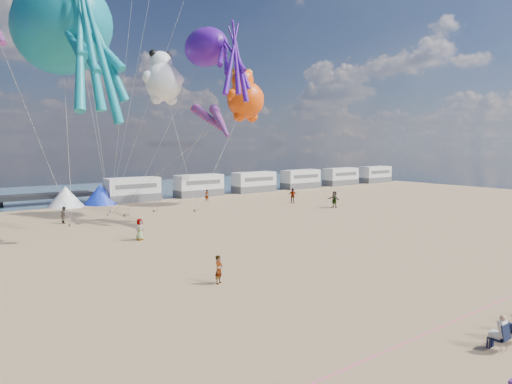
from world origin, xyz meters
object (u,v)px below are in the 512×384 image
object	(u,v)px
beachgoer_5	(207,196)
kite_panda	(163,82)
motorhome_0	(133,190)
standing_person	(219,269)
motorhome_4	(341,177)
sandbag_c	(197,210)
beachgoer_0	(140,229)
kite_teddy_orange	(246,100)
motorhome_5	(375,174)
sandbag_e	(110,214)
sandbag_b	(127,215)
beachgoer_1	(64,215)
motorhome_3	(301,179)
sandbag_a	(72,225)
kite_octopus_teal	(61,27)
tent_white	(66,197)
kite_octopus_purple	(206,47)
windsock_right	(220,122)
sandbag_d	(156,211)
tent_blue	(101,194)
motorhome_2	(254,182)
windsock_mid	(210,119)
beachgoer_3	(293,196)
beachgoer_4	(334,199)
motorhome_1	(199,186)

from	to	relation	value
beachgoer_5	kite_panda	xyz separation A→B (m)	(-8.35, -5.62, 12.63)
motorhome_0	standing_person	xyz separation A→B (m)	(-9.69, -34.95, -0.76)
motorhome_4	sandbag_c	distance (m)	37.84
beachgoer_0	kite_teddy_orange	distance (m)	25.05
motorhome_5	standing_person	bearing A→B (deg)	-148.57
sandbag_e	kite_panda	size ratio (longest dim) A/B	0.08
sandbag_b	kite_panda	xyz separation A→B (m)	(4.10, -0.43, 13.27)
motorhome_4	beachgoer_0	size ratio (longest dim) A/B	4.04
beachgoer_1	sandbag_b	world-z (taller)	beachgoer_1
motorhome_3	sandbag_e	xyz separation A→B (m)	(-34.65, -9.16, -1.39)
standing_person	sandbag_a	xyz separation A→B (m)	(-1.23, 21.86, -0.63)
beachgoer_1	kite_octopus_teal	size ratio (longest dim) A/B	0.11
tent_white	beachgoer_0	bearing A→B (deg)	-91.52
motorhome_3	sandbag_b	size ratio (longest dim) A/B	13.20
kite_octopus_purple	tent_white	bearing A→B (deg)	140.88
windsock_right	kite_octopus_purple	bearing A→B (deg)	87.91
sandbag_a	sandbag_d	distance (m)	10.09
sandbag_a	kite_teddy_orange	size ratio (longest dim) A/B	0.07
tent_blue	sandbag_a	distance (m)	14.84
windsock_right	standing_person	bearing A→B (deg)	-104.53
standing_person	kite_octopus_purple	xyz separation A→B (m)	(11.91, 20.64, 15.98)
standing_person	sandbag_d	bearing A→B (deg)	42.02
standing_person	kite_octopus_purple	size ratio (longest dim) A/B	0.15
motorhome_5	tent_white	distance (m)	55.50
motorhome_2	windsock_mid	distance (m)	27.56
beachgoer_0	sandbag_a	xyz separation A→B (m)	(-2.32, 9.23, -0.71)
sandbag_c	sandbag_d	bearing A→B (deg)	146.13
beachgoer_3	motorhome_5	bearing A→B (deg)	50.24
beachgoer_4	sandbag_b	bearing A→B (deg)	-111.56
motorhome_5	sandbag_e	xyz separation A→B (m)	(-53.65, -9.16, -1.39)
motorhome_3	windsock_right	size ratio (longest dim) A/B	1.20
beachgoer_3	sandbag_a	bearing A→B (deg)	-152.04
tent_white	beachgoer_5	xyz separation A→B (m)	(15.39, -5.54, -0.44)
beachgoer_3	sandbag_b	distance (m)	20.12
standing_person	beachgoer_5	size ratio (longest dim) A/B	0.98
kite_teddy_orange	standing_person	bearing A→B (deg)	-132.81
motorhome_2	kite_panda	distance (m)	25.77
motorhome_1	beachgoer_1	size ratio (longest dim) A/B	4.29
tent_blue	kite_octopus_teal	size ratio (longest dim) A/B	0.28
sandbag_c	windsock_mid	size ratio (longest dim) A/B	0.09
motorhome_5	standing_person	xyz separation A→B (m)	(-57.19, -34.95, -0.76)
standing_person	kite_teddy_orange	world-z (taller)	kite_teddy_orange
tent_blue	beachgoer_5	xyz separation A→B (m)	(11.39, -5.54, -0.44)
tent_blue	sandbag_c	distance (m)	13.60
kite_octopus_teal	beachgoer_0	bearing A→B (deg)	-91.39
kite_octopus_teal	motorhome_0	bearing A→B (deg)	30.64
beachgoer_1	kite_panda	distance (m)	16.19
motorhome_5	kite_octopus_teal	world-z (taller)	kite_octopus_teal
sandbag_b	motorhome_2	bearing A→B (deg)	24.05
kite_octopus_purple	motorhome_5	bearing A→B (deg)	32.88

